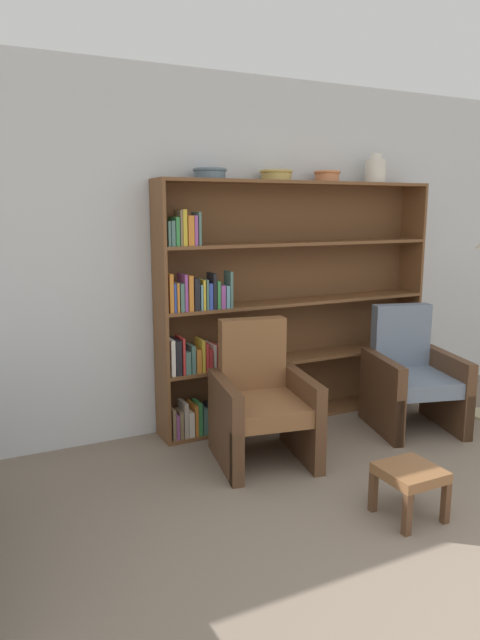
# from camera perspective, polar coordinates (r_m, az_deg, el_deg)

# --- Properties ---
(wall_back) EXTENTS (12.00, 0.06, 2.75)m
(wall_back) POSITION_cam_1_polar(r_m,az_deg,el_deg) (4.67, 1.18, 6.61)
(wall_back) COLOR silver
(wall_back) RESTS_ON ground
(bookshelf) EXTENTS (2.40, 0.30, 1.95)m
(bookshelf) POSITION_cam_1_polar(r_m,az_deg,el_deg) (4.64, 3.44, 1.03)
(bookshelf) COLOR brown
(bookshelf) RESTS_ON ground
(bowl_slate) EXTENTS (0.25, 0.25, 0.08)m
(bowl_slate) POSITION_cam_1_polar(r_m,az_deg,el_deg) (4.30, -3.04, 14.49)
(bowl_slate) COLOR slate
(bowl_slate) RESTS_ON bookshelf
(bowl_olive) EXTENTS (0.26, 0.26, 0.08)m
(bowl_olive) POSITION_cam_1_polar(r_m,az_deg,el_deg) (4.55, 3.65, 14.31)
(bowl_olive) COLOR tan
(bowl_olive) RESTS_ON bookshelf
(bowl_copper) EXTENTS (0.22, 0.22, 0.09)m
(bowl_copper) POSITION_cam_1_polar(r_m,az_deg,el_deg) (4.81, 8.71, 14.10)
(bowl_copper) COLOR #C67547
(bowl_copper) RESTS_ON bookshelf
(vase_tall) EXTENTS (0.17, 0.17, 0.24)m
(vase_tall) POSITION_cam_1_polar(r_m,az_deg,el_deg) (5.10, 13.38, 14.36)
(vase_tall) COLOR silver
(vase_tall) RESTS_ON bookshelf
(armchair_leather) EXTENTS (0.75, 0.78, 0.97)m
(armchair_leather) POSITION_cam_1_polar(r_m,az_deg,el_deg) (4.03, 2.15, -8.25)
(armchair_leather) COLOR brown
(armchair_leather) RESTS_ON ground
(armchair_cushioned) EXTENTS (0.80, 0.82, 0.97)m
(armchair_cushioned) POSITION_cam_1_polar(r_m,az_deg,el_deg) (4.80, 16.75, -5.53)
(armchair_cushioned) COLOR brown
(armchair_cushioned) RESTS_ON ground
(footstool) EXTENTS (0.32, 0.32, 0.30)m
(footstool) POSITION_cam_1_polar(r_m,az_deg,el_deg) (3.49, 16.63, -14.86)
(footstool) COLOR brown
(footstool) RESTS_ON ground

